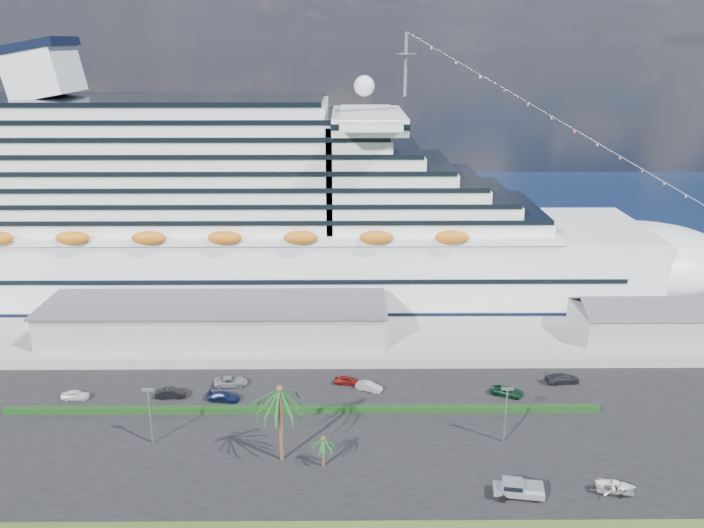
{
  "coord_description": "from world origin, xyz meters",
  "views": [
    {
      "loc": [
        -1.38,
        -73.57,
        52.55
      ],
      "look_at": [
        -0.63,
        30.0,
        18.61
      ],
      "focal_mm": 35.0,
      "sensor_mm": 36.0,
      "label": 1
    }
  ],
  "objects_px": {
    "cruise_ship": "(250,222)",
    "boat_trailer": "(616,486)",
    "pickup_truck": "(518,488)",
    "parked_car_3": "(224,396)"
  },
  "relations": [
    {
      "from": "cruise_ship",
      "to": "boat_trailer",
      "type": "height_order",
      "value": "cruise_ship"
    },
    {
      "from": "cruise_ship",
      "to": "boat_trailer",
      "type": "bearing_deg",
      "value": -52.06
    },
    {
      "from": "cruise_ship",
      "to": "pickup_truck",
      "type": "xyz_separation_m",
      "value": [
        40.59,
        -67.88,
        -15.4
      ]
    },
    {
      "from": "cruise_ship",
      "to": "parked_car_3",
      "type": "bearing_deg",
      "value": -88.39
    },
    {
      "from": "cruise_ship",
      "to": "parked_car_3",
      "type": "height_order",
      "value": "cruise_ship"
    },
    {
      "from": "cruise_ship",
      "to": "boat_trailer",
      "type": "xyz_separation_m",
      "value": [
        52.58,
        -67.45,
        -15.54
      ]
    },
    {
      "from": "pickup_truck",
      "to": "boat_trailer",
      "type": "relative_size",
      "value": 1.12
    },
    {
      "from": "parked_car_3",
      "to": "boat_trailer",
      "type": "bearing_deg",
      "value": -104.62
    },
    {
      "from": "parked_car_3",
      "to": "pickup_truck",
      "type": "xyz_separation_m",
      "value": [
        39.34,
        -23.39,
        0.46
      ]
    },
    {
      "from": "parked_car_3",
      "to": "boat_trailer",
      "type": "height_order",
      "value": "boat_trailer"
    }
  ]
}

